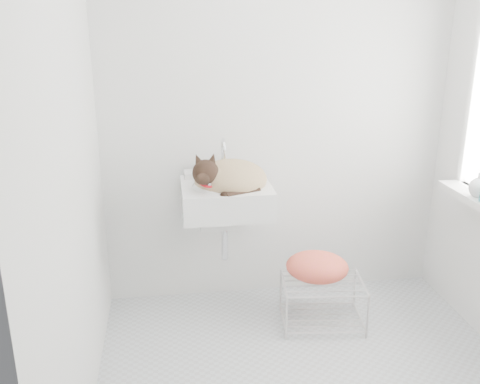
{
  "coord_description": "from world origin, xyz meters",
  "views": [
    {
      "loc": [
        -0.69,
        -2.22,
        1.79
      ],
      "look_at": [
        -0.3,
        0.5,
        0.88
      ],
      "focal_mm": 39.61,
      "sensor_mm": 36.0,
      "label": 1
    }
  ],
  "objects": [
    {
      "name": "floor",
      "position": [
        0.0,
        0.0,
        0.0
      ],
      "size": [
        2.2,
        2.0,
        0.02
      ],
      "primitive_type": "cube",
      "color": "silver",
      "rests_on": "ground"
    },
    {
      "name": "back_wall",
      "position": [
        0.0,
        1.0,
        1.25
      ],
      "size": [
        2.2,
        0.02,
        2.5
      ],
      "primitive_type": "cube",
      "color": "silver",
      "rests_on": "ground"
    },
    {
      "name": "left_wall",
      "position": [
        -1.1,
        0.0,
        1.25
      ],
      "size": [
        0.02,
        2.0,
        2.5
      ],
      "primitive_type": "cube",
      "color": "silver",
      "rests_on": "ground"
    },
    {
      "name": "sink",
      "position": [
        -0.35,
        0.74,
        0.85
      ],
      "size": [
        0.52,
        0.46,
        0.21
      ],
      "primitive_type": "cube",
      "color": "white",
      "rests_on": "back_wall"
    },
    {
      "name": "faucet",
      "position": [
        -0.35,
        0.92,
        0.99
      ],
      "size": [
        0.19,
        0.13,
        0.19
      ],
      "primitive_type": null,
      "color": "silver",
      "rests_on": "sink"
    },
    {
      "name": "cat",
      "position": [
        -0.34,
        0.72,
        0.89
      ],
      "size": [
        0.47,
        0.4,
        0.28
      ],
      "rotation": [
        0.0,
        0.0,
        0.11
      ],
      "color": "tan",
      "rests_on": "sink"
    },
    {
      "name": "wire_rack",
      "position": [
        0.2,
        0.52,
        0.15
      ],
      "size": [
        0.51,
        0.38,
        0.28
      ],
      "primitive_type": "cube",
      "rotation": [
        0.0,
        0.0,
        -0.11
      ],
      "color": "beige",
      "rests_on": "floor"
    },
    {
      "name": "towel",
      "position": [
        0.17,
        0.56,
        0.31
      ],
      "size": [
        0.45,
        0.38,
        0.16
      ],
      "primitive_type": "ellipsoid",
      "rotation": [
        0.0,
        0.0,
        -0.32
      ],
      "color": "#C76B17",
      "rests_on": "wire_rack"
    },
    {
      "name": "bottle_c",
      "position": [
        1.0,
        0.33,
        0.85
      ],
      "size": [
        0.13,
        0.13,
        0.15
      ],
      "primitive_type": "imported",
      "rotation": [
        0.0,
        0.0,
        3.32
      ],
      "color": "white",
      "rests_on": "windowsill"
    }
  ]
}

